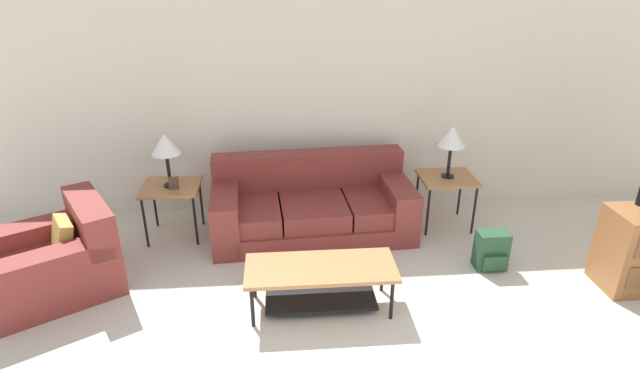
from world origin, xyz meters
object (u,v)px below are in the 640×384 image
armchair (57,261)px  backpack (491,251)px  coffee_table (321,277)px  table_lamp_right (452,138)px  side_table_left (171,191)px  couch (312,207)px  side_table_right (447,181)px  table_lamp_left (165,145)px

armchair → backpack: 4.06m
coffee_table → table_lamp_right: 2.20m
side_table_left → table_lamp_right: 3.04m
side_table_left → table_lamp_right: table_lamp_right is taller
couch → armchair: (-2.37, -0.90, -0.01)m
coffee_table → side_table_right: bearing=42.8°
coffee_table → side_table_right: side_table_right is taller
table_lamp_left → backpack: table_lamp_left is taller
armchair → table_lamp_right: table_lamp_right is taller
armchair → side_table_right: size_ratio=2.28×
coffee_table → table_lamp_right: size_ratio=2.20×
coffee_table → backpack: size_ratio=3.28×
backpack → side_table_right: bearing=101.5°
couch → side_table_left: size_ratio=3.68×
table_lamp_right → coffee_table: bearing=-137.2°
armchair → side_table_right: armchair is taller
armchair → coffee_table: armchair is taller
table_lamp_left → backpack: 3.42m
couch → coffee_table: size_ratio=1.73×
side_table_right → backpack: side_table_right is taller
table_lamp_right → backpack: size_ratio=1.49×
coffee_table → side_table_right: size_ratio=2.13×
armchair → side_table_left: armchair is taller
coffee_table → couch: bearing=89.2°
armchair → side_table_right: 3.99m
armchair → side_table_right: (3.87, 0.92, 0.25)m
table_lamp_right → armchair: bearing=-166.6°
couch → table_lamp_left: size_ratio=3.80×
side_table_left → side_table_right: size_ratio=1.00×
armchair → table_lamp_right: (3.87, 0.92, 0.76)m
side_table_left → table_lamp_left: size_ratio=1.03×
table_lamp_right → side_table_left: bearing=180.0°
side_table_right → backpack: (0.19, -0.92, -0.35)m
couch → coffee_table: (-0.02, -1.38, 0.02)m
side_table_left → table_lamp_left: (-0.00, -0.00, 0.51)m
coffee_table → table_lamp_right: bearing=42.8°
side_table_right → table_lamp_left: 3.04m
table_lamp_right → backpack: bearing=-78.5°
side_table_right → coffee_table: bearing=-137.2°
couch → table_lamp_left: (-1.50, 0.02, 0.76)m
coffee_table → side_table_left: side_table_left is taller
armchair → side_table_right: bearing=13.4°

